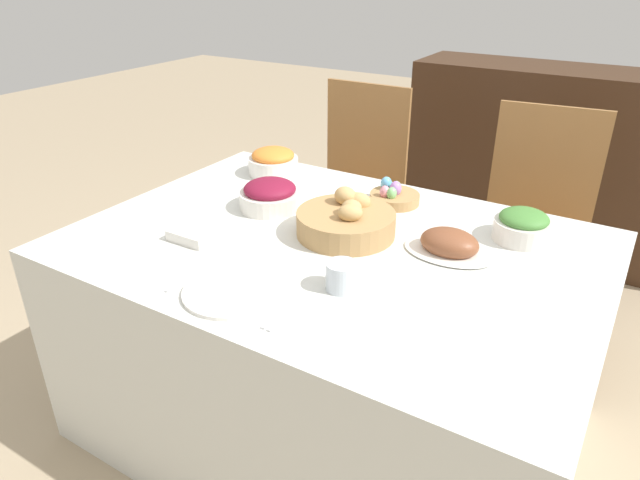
% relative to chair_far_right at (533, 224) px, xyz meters
% --- Properties ---
extents(ground_plane, '(12.00, 12.00, 0.00)m').
position_rel_chair_far_right_xyz_m(ground_plane, '(-0.41, -0.91, -0.52)').
color(ground_plane, tan).
extents(dining_table, '(1.55, 1.09, 0.72)m').
position_rel_chair_far_right_xyz_m(dining_table, '(-0.41, -0.91, -0.16)').
color(dining_table, silver).
rests_on(dining_table, ground).
extents(chair_far_right, '(0.46, 0.46, 0.97)m').
position_rel_chair_far_right_xyz_m(chair_far_right, '(0.00, 0.00, 0.00)').
color(chair_far_right, olive).
rests_on(chair_far_right, ground).
extents(chair_far_left, '(0.42, 0.42, 0.97)m').
position_rel_chair_far_right_xyz_m(chair_far_left, '(-0.82, 0.00, 0.00)').
color(chair_far_left, olive).
rests_on(chair_far_left, ground).
extents(sideboard, '(1.44, 0.44, 0.98)m').
position_rel_chair_far_right_xyz_m(sideboard, '(-0.13, 0.90, -0.03)').
color(sideboard, '#3D2616').
rests_on(sideboard, ground).
extents(bread_basket, '(0.30, 0.30, 0.13)m').
position_rel_chair_far_right_xyz_m(bread_basket, '(-0.40, -0.84, 0.25)').
color(bread_basket, '#AD8451').
rests_on(bread_basket, dining_table).
extents(egg_basket, '(0.17, 0.17, 0.08)m').
position_rel_chair_far_right_xyz_m(egg_basket, '(-0.38, -0.54, 0.23)').
color(egg_basket, '#AD8451').
rests_on(egg_basket, dining_table).
extents(ham_platter, '(0.26, 0.18, 0.08)m').
position_rel_chair_far_right_xyz_m(ham_platter, '(-0.09, -0.80, 0.23)').
color(ham_platter, silver).
rests_on(ham_platter, dining_table).
extents(beet_salad_bowl, '(0.21, 0.21, 0.10)m').
position_rel_chair_far_right_xyz_m(beet_salad_bowl, '(-0.72, -0.80, 0.25)').
color(beet_salad_bowl, silver).
rests_on(beet_salad_bowl, dining_table).
extents(green_salad_bowl, '(0.17, 0.17, 0.10)m').
position_rel_chair_far_right_xyz_m(green_salad_bowl, '(0.07, -0.60, 0.25)').
color(green_salad_bowl, silver).
rests_on(green_salad_bowl, dining_table).
extents(carrot_bowl, '(0.19, 0.19, 0.11)m').
position_rel_chair_far_right_xyz_m(carrot_bowl, '(-0.90, -0.53, 0.25)').
color(carrot_bowl, silver).
rests_on(carrot_bowl, dining_table).
extents(dinner_plate, '(0.25, 0.25, 0.01)m').
position_rel_chair_far_right_xyz_m(dinner_plate, '(-0.48, -1.29, 0.21)').
color(dinner_plate, silver).
rests_on(dinner_plate, dining_table).
extents(fork, '(0.02, 0.17, 0.00)m').
position_rel_chair_far_right_xyz_m(fork, '(-0.63, -1.29, 0.21)').
color(fork, silver).
rests_on(fork, dining_table).
extents(knife, '(0.02, 0.17, 0.00)m').
position_rel_chair_far_right_xyz_m(knife, '(-0.33, -1.29, 0.21)').
color(knife, silver).
rests_on(knife, dining_table).
extents(spoon, '(0.02, 0.17, 0.00)m').
position_rel_chair_far_right_xyz_m(spoon, '(-0.30, -1.29, 0.21)').
color(spoon, silver).
rests_on(spoon, dining_table).
extents(drinking_cup, '(0.08, 0.08, 0.07)m').
position_rel_chair_far_right_xyz_m(drinking_cup, '(-0.25, -1.13, 0.24)').
color(drinking_cup, silver).
rests_on(drinking_cup, dining_table).
extents(butter_dish, '(0.13, 0.08, 0.03)m').
position_rel_chair_far_right_xyz_m(butter_dish, '(-0.77, -1.12, 0.22)').
color(butter_dish, silver).
rests_on(butter_dish, dining_table).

